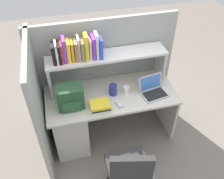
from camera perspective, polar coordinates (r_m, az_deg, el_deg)
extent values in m
plane|color=slate|center=(3.61, -0.19, -9.65)|extent=(8.00, 8.00, 0.00)
cube|color=beige|center=(3.09, -0.22, -1.28)|extent=(1.60, 0.70, 0.03)
cube|color=beige|center=(3.30, -9.59, -7.49)|extent=(0.40, 0.64, 0.70)
cube|color=beige|center=(3.56, 12.12, -3.53)|extent=(0.03, 0.64, 0.70)
cube|color=#939991|center=(3.33, -1.78, 3.78)|extent=(1.84, 0.05, 1.55)
cube|color=#939991|center=(2.98, -16.10, -3.68)|extent=(0.05, 1.06, 1.55)
cube|color=beige|center=(3.05, -14.04, 2.19)|extent=(0.03, 0.28, 0.42)
cube|color=beige|center=(3.29, 10.92, 5.92)|extent=(0.03, 0.28, 0.42)
cube|color=silver|center=(2.96, -1.17, 7.70)|extent=(1.44, 0.28, 0.03)
cube|color=black|center=(2.84, -13.21, 7.93)|extent=(0.04, 0.15, 0.23)
cube|color=white|center=(2.83, -12.56, 8.24)|extent=(0.02, 0.16, 0.25)
cube|color=black|center=(2.84, -11.95, 8.25)|extent=(0.02, 0.18, 0.23)
cube|color=red|center=(2.84, -11.40, 8.41)|extent=(0.02, 0.17, 0.23)
cube|color=purple|center=(2.83, -10.82, 8.93)|extent=(0.04, 0.16, 0.28)
cube|color=yellow|center=(2.85, -9.95, 8.70)|extent=(0.04, 0.16, 0.24)
cube|color=orange|center=(2.84, -9.07, 8.69)|extent=(0.03, 0.14, 0.23)
cube|color=olive|center=(2.85, -8.23, 8.84)|extent=(0.04, 0.15, 0.23)
cube|color=white|center=(2.85, -7.63, 9.39)|extent=(0.02, 0.14, 0.27)
cube|color=olive|center=(2.85, -6.80, 8.97)|extent=(0.04, 0.16, 0.23)
cube|color=yellow|center=(2.84, -5.90, 9.72)|extent=(0.04, 0.13, 0.30)
cube|color=white|center=(2.86, -5.05, 9.36)|extent=(0.02, 0.14, 0.23)
cube|color=purple|center=(2.86, -4.37, 9.71)|extent=(0.03, 0.17, 0.27)
cube|color=white|center=(2.85, -3.55, 10.03)|extent=(0.03, 0.14, 0.30)
cube|color=blue|center=(2.87, -2.73, 9.65)|extent=(0.04, 0.17, 0.24)
cube|color=#B7BABF|center=(3.10, 9.61, -1.12)|extent=(0.34, 0.27, 0.02)
cube|color=black|center=(3.09, 9.73, -1.09)|extent=(0.30, 0.22, 0.00)
cube|color=#B7BABF|center=(3.10, 8.73, 1.69)|extent=(0.31, 0.11, 0.20)
cube|color=#3F72CC|center=(3.10, 8.79, 1.62)|extent=(0.28, 0.09, 0.16)
cube|color=#264C2D|center=(2.88, -9.53, -1.60)|extent=(0.30, 0.20, 0.28)
cube|color=#2B5734|center=(2.85, -9.14, -3.93)|extent=(0.22, 0.04, 0.13)
cube|color=silver|center=(2.93, 1.71, -3.40)|extent=(0.08, 0.12, 0.03)
cylinder|color=white|center=(3.07, 3.27, -0.02)|extent=(0.08, 0.08, 0.10)
cylinder|color=navy|center=(3.04, 0.21, -0.05)|extent=(0.10, 0.10, 0.14)
cube|color=white|center=(2.90, -2.78, -4.17)|extent=(0.24, 0.17, 0.02)
cube|color=black|center=(2.88, -2.71, -3.69)|extent=(0.22, 0.19, 0.03)
cube|color=yellow|center=(2.85, -2.78, -3.39)|extent=(0.23, 0.18, 0.03)
cylinder|color=#262628|center=(2.94, 3.61, -19.45)|extent=(0.05, 0.05, 0.41)
cube|color=#2D2D2D|center=(2.76, 3.79, -17.38)|extent=(0.44, 0.44, 0.08)
cube|color=#2D2D2D|center=(2.44, 4.41, -18.22)|extent=(0.40, 0.15, 0.44)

